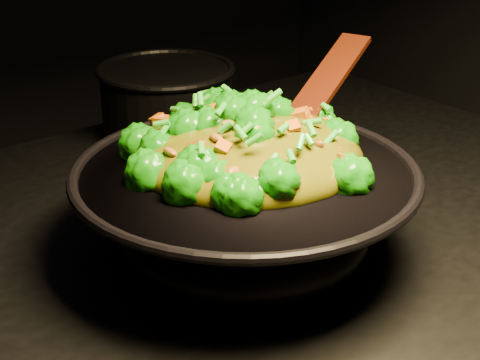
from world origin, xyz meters
TOP-DOWN VIEW (x-y plane):
  - wok at (-0.06, -0.07)m, footprint 0.49×0.49m
  - stir_fry at (-0.03, -0.04)m, footprint 0.29×0.29m
  - spatula at (0.09, -0.03)m, footprint 0.27×0.13m
  - back_pot at (0.09, 0.32)m, footprint 0.27×0.27m

SIDE VIEW (x-z plane):
  - wok at x=-0.06m, z-range 0.90..1.01m
  - back_pot at x=0.09m, z-range 0.90..1.03m
  - spatula at x=0.09m, z-range 1.00..1.12m
  - stir_fry at x=-0.03m, z-range 1.01..1.11m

